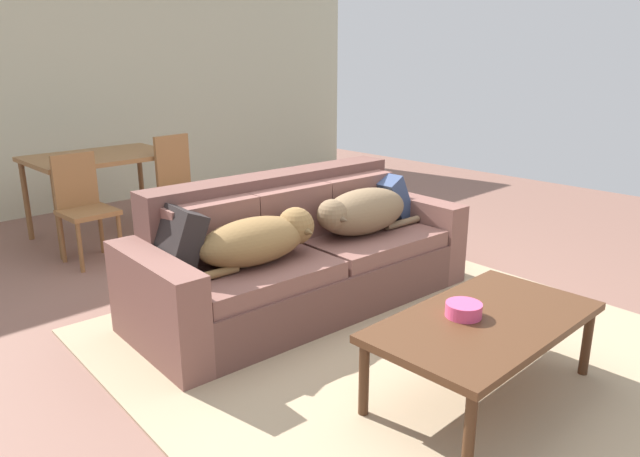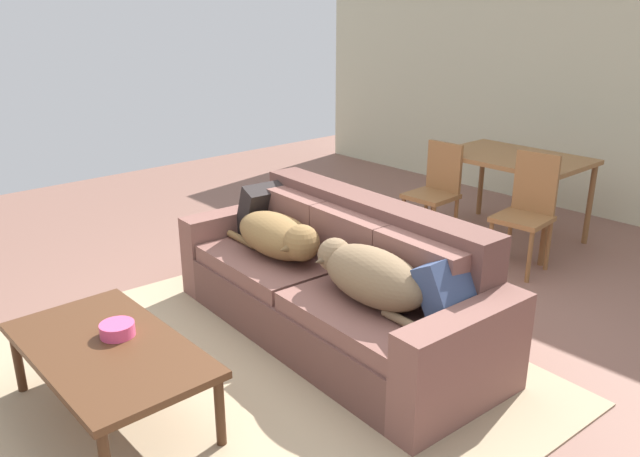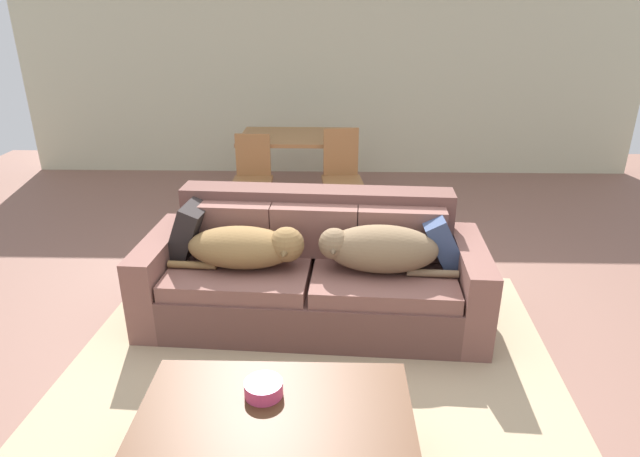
# 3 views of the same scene
# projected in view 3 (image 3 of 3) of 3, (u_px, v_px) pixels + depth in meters

# --- Properties ---
(ground_plane) EXTENTS (10.00, 10.00, 0.00)m
(ground_plane) POSITION_uv_depth(u_px,v_px,m) (324.00, 334.00, 3.72)
(ground_plane) COLOR #81594C
(back_partition) EXTENTS (8.00, 0.12, 2.70)m
(back_partition) POSITION_uv_depth(u_px,v_px,m) (330.00, 69.00, 6.89)
(back_partition) COLOR beige
(back_partition) RESTS_ON ground
(area_rug) EXTENTS (3.24, 3.39, 0.01)m
(area_rug) POSITION_uv_depth(u_px,v_px,m) (307.00, 400.00, 3.09)
(area_rug) COLOR tan
(area_rug) RESTS_ON ground
(couch) EXTENTS (2.42, 1.06, 0.88)m
(couch) POSITION_uv_depth(u_px,v_px,m) (313.00, 273.00, 3.84)
(couch) COLOR brown
(couch) RESTS_ON ground
(dog_on_left_cushion) EXTENTS (0.93, 0.42, 0.30)m
(dog_on_left_cushion) POSITION_uv_depth(u_px,v_px,m) (248.00, 247.00, 3.64)
(dog_on_left_cushion) COLOR olive
(dog_on_left_cushion) RESTS_ON couch
(dog_on_right_cushion) EXTENTS (0.93, 0.39, 0.32)m
(dog_on_right_cushion) POSITION_uv_depth(u_px,v_px,m) (377.00, 249.00, 3.57)
(dog_on_right_cushion) COLOR #7B6246
(dog_on_right_cushion) RESTS_ON couch
(throw_pillow_by_left_arm) EXTENTS (0.32, 0.43, 0.43)m
(throw_pillow_by_left_arm) POSITION_uv_depth(u_px,v_px,m) (190.00, 229.00, 3.85)
(throw_pillow_by_left_arm) COLOR black
(throw_pillow_by_left_arm) RESTS_ON couch
(throw_pillow_by_right_arm) EXTENTS (0.30, 0.37, 0.39)m
(throw_pillow_by_right_arm) POSITION_uv_depth(u_px,v_px,m) (441.00, 239.00, 3.72)
(throw_pillow_by_right_arm) COLOR #36466A
(throw_pillow_by_right_arm) RESTS_ON couch
(coffee_table) EXTENTS (1.24, 0.68, 0.43)m
(coffee_table) POSITION_uv_depth(u_px,v_px,m) (276.00, 415.00, 2.44)
(coffee_table) COLOR #502F1A
(coffee_table) RESTS_ON ground
(bowl_on_coffee_table) EXTENTS (0.18, 0.18, 0.07)m
(bowl_on_coffee_table) POSITION_uv_depth(u_px,v_px,m) (264.00, 388.00, 2.49)
(bowl_on_coffee_table) COLOR #EA4C7F
(bowl_on_coffee_table) RESTS_ON coffee_table
(dining_table) EXTENTS (1.25, 0.87, 0.78)m
(dining_table) POSITION_uv_depth(u_px,v_px,m) (297.00, 142.00, 5.97)
(dining_table) COLOR #906036
(dining_table) RESTS_ON ground
(dining_chair_near_left) EXTENTS (0.41, 0.41, 0.90)m
(dining_chair_near_left) POSITION_uv_depth(u_px,v_px,m) (253.00, 174.00, 5.54)
(dining_chair_near_left) COLOR #906036
(dining_chair_near_left) RESTS_ON ground
(dining_chair_near_right) EXTENTS (0.44, 0.44, 0.96)m
(dining_chair_near_right) POSITION_uv_depth(u_px,v_px,m) (342.00, 172.00, 5.51)
(dining_chair_near_right) COLOR #906036
(dining_chair_near_right) RESTS_ON ground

